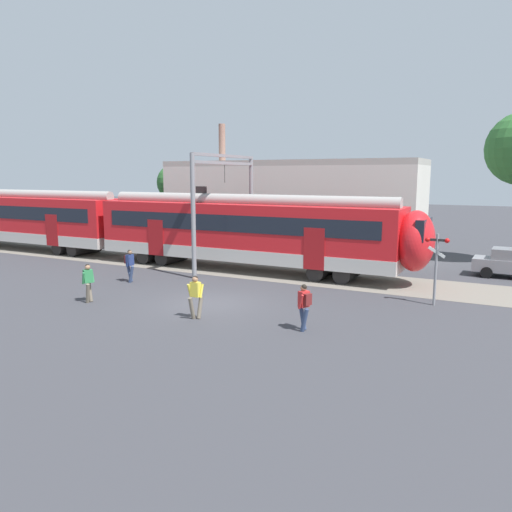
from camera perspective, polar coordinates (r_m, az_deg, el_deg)
The scene contains 11 objects.
ground_plane at distance 21.35m, azimuth -5.21°, elevation -5.39°, with size 160.00×160.00×0.00m, color #38383D.
track_bed at distance 35.26m, azimuth -17.46°, elevation 0.04°, with size 80.00×4.40×0.01m, color slate.
commuter_train at distance 33.27m, azimuth -14.60°, elevation 3.55°, with size 38.05×3.07×4.73m.
pedestrian_navy at distance 25.99m, azimuth -14.25°, elevation -0.77°, with size 0.63×0.55×1.67m.
pedestrian_green at distance 22.36m, azimuth -18.63°, elevation -2.64°, with size 0.55×0.66×1.67m.
pedestrian_yellow at distance 18.92m, azimuth -6.92°, elevation -4.33°, with size 0.53×0.63×1.67m.
pedestrian_red at distance 17.41m, azimuth 5.53°, elevation -5.40°, with size 0.58×0.65×1.67m.
catenary_gantry at distance 28.71m, azimuth -3.58°, elevation 7.09°, with size 0.24×6.64×6.53m.
crossing_signal at distance 21.82m, azimuth 19.92°, elevation -0.20°, with size 0.96×0.21×3.00m.
background_building at distance 36.30m, azimuth 3.77°, elevation 5.78°, with size 18.62×5.00×9.20m.
street_tree_left at distance 46.06m, azimuth -9.19°, elevation 8.26°, with size 3.34×3.34×6.39m.
Camera 1 is at (11.18, -17.37, 5.37)m, focal length 35.00 mm.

